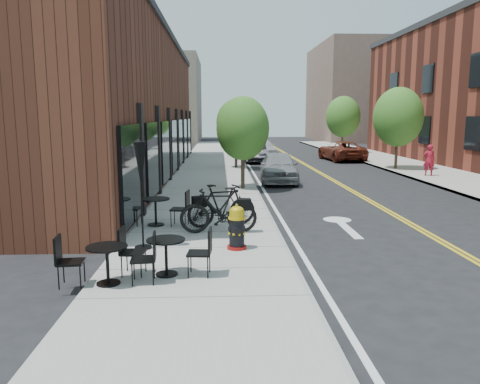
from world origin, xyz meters
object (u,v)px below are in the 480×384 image
object	(u,v)px
bistro_set_b	(107,259)
parked_car_a	(278,167)
fire_hydrant	(237,228)
bistro_set_c	(156,208)
bicycle_left	(218,210)
bistro_set_a	(166,252)
bicycle_right	(222,205)
patio_umbrella	(141,173)
parked_car_far	(341,151)
parked_car_b	(254,152)
pedestrian	(429,160)
parked_car_c	(261,148)

from	to	relation	value
bistro_set_b	parked_car_a	size ratio (longest dim) A/B	0.40
fire_hydrant	bistro_set_c	distance (m)	3.23
fire_hydrant	parked_car_a	distance (m)	11.89
bicycle_left	bistro_set_a	xyz separation A→B (m)	(-0.99, -3.21, -0.14)
bicycle_right	bistro_set_a	world-z (taller)	bicycle_right
bistro_set_b	patio_umbrella	xyz separation A→B (m)	(0.26, 2.30, 1.29)
bicycle_right	parked_car_far	xyz separation A→B (m)	(8.56, 20.13, -0.02)
parked_car_b	bistro_set_a	bearing A→B (deg)	-101.88
parked_car_far	bistro_set_a	bearing A→B (deg)	63.07
bistro_set_c	pedestrian	world-z (taller)	pedestrian
bistro_set_c	pedestrian	distance (m)	16.19
bistro_set_a	fire_hydrant	bearing A→B (deg)	55.54
bistro_set_b	parked_car_b	distance (m)	24.05
fire_hydrant	parked_car_c	size ratio (longest dim) A/B	0.21
parked_car_b	parked_car_c	xyz separation A→B (m)	(0.80, 4.11, 0.02)
patio_umbrella	parked_car_b	distance (m)	21.78
patio_umbrella	parked_car_far	distance (m)	24.56
fire_hydrant	parked_car_c	xyz separation A→B (m)	(2.79, 25.58, 0.09)
parked_car_b	pedestrian	world-z (taller)	pedestrian
parked_car_b	parked_car_far	size ratio (longest dim) A/B	0.83
bicycle_left	parked_car_c	world-z (taller)	parked_car_c
bicycle_right	pedestrian	bearing A→B (deg)	-63.61
bicycle_left	bicycle_right	world-z (taller)	bicycle_left
bicycle_left	bistro_set_a	distance (m)	3.36
bistro_set_a	parked_car_far	world-z (taller)	parked_car_far
parked_car_c	pedestrian	size ratio (longest dim) A/B	3.04
parked_car_b	parked_car_c	distance (m)	4.19
bistro_set_c	parked_car_b	bearing A→B (deg)	86.14
bistro_set_b	patio_umbrella	bearing A→B (deg)	78.59
patio_umbrella	parked_car_b	xyz separation A→B (m)	(4.14, 21.35, -1.19)
fire_hydrant	bistro_set_a	distance (m)	2.24
pedestrian	fire_hydrant	bearing A→B (deg)	61.41
bicycle_left	parked_car_c	size ratio (longest dim) A/B	0.42
bistro_set_a	pedestrian	bearing A→B (deg)	55.97
bistro_set_b	bistro_set_a	bearing A→B (deg)	19.26
parked_car_a	bistro_set_b	bearing A→B (deg)	-105.49
fire_hydrant	bistro_set_c	xyz separation A→B (m)	(-2.16, 2.41, 0.01)
bicycle_right	parked_car_c	world-z (taller)	parked_car_c
bicycle_left	bistro_set_b	distance (m)	4.16
patio_umbrella	pedestrian	size ratio (longest dim) A/B	1.55
bicycle_left	parked_car_b	xyz separation A→B (m)	(2.41, 19.99, -0.05)
pedestrian	bistro_set_c	bearing A→B (deg)	50.05
bicycle_left	bicycle_right	xyz separation A→B (m)	(0.09, 0.75, -0.01)
bistro_set_a	bistro_set_c	world-z (taller)	bistro_set_c
pedestrian	parked_car_a	bearing A→B (deg)	18.64
parked_car_c	bistro_set_c	bearing A→B (deg)	-106.87
bistro_set_b	pedestrian	world-z (taller)	pedestrian
bistro_set_a	pedestrian	xyz separation A→B (m)	(11.64, 14.56, 0.33)
parked_car_b	bicycle_right	bearing A→B (deg)	-100.42
fire_hydrant	parked_car_b	bearing A→B (deg)	66.88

